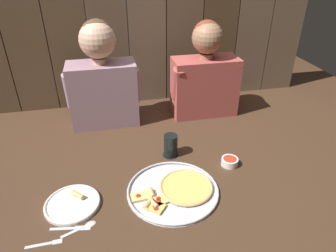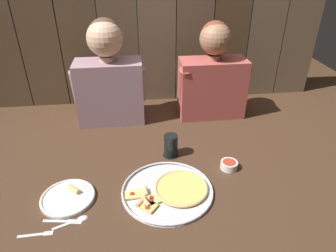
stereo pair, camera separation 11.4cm
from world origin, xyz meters
name	(u,v)px [view 1 (the left image)]	position (x,y,z in m)	size (l,w,h in m)	color
ground_plane	(175,167)	(0.00, 0.00, 0.00)	(3.20, 3.20, 0.00)	#422B1C
pizza_tray	(176,190)	(-0.04, -0.17, 0.01)	(0.40, 0.40, 0.03)	silver
dinner_plate	(73,204)	(-0.48, -0.16, 0.01)	(0.23, 0.23, 0.03)	white
drinking_glass	(171,145)	(0.00, 0.11, 0.06)	(0.08, 0.08, 0.12)	black
dipping_bowl	(230,161)	(0.27, -0.04, 0.02)	(0.08, 0.08, 0.04)	white
table_fork	(46,244)	(-0.56, -0.34, 0.00)	(0.13, 0.02, 0.01)	silver
table_knife	(71,228)	(-0.48, -0.28, 0.00)	(0.16, 0.04, 0.01)	silver
table_spoon	(85,226)	(-0.43, -0.29, 0.00)	(0.14, 0.07, 0.01)	silver
diner_left	(102,77)	(-0.31, 0.53, 0.29)	(0.42, 0.21, 0.61)	gray
diner_right	(205,73)	(0.31, 0.53, 0.27)	(0.44, 0.20, 0.58)	#AD4C47
wooden_backdrop_wall	(147,13)	(0.00, 0.80, 0.58)	(2.19, 0.03, 1.17)	brown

